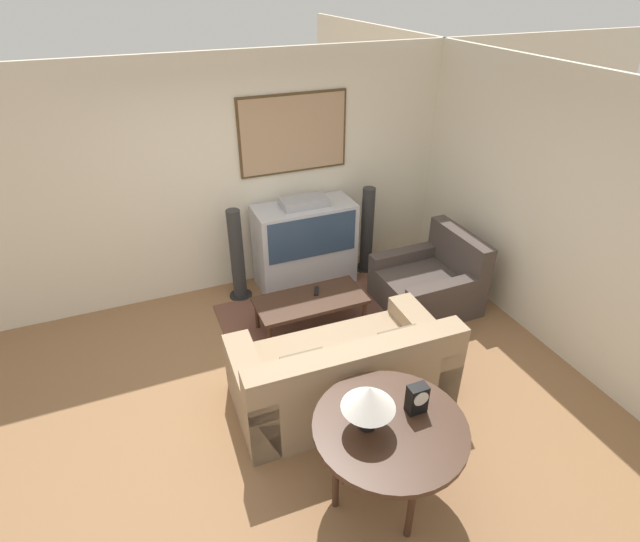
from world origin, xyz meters
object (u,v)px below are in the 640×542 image
(tv, at_px, (305,244))
(coffee_table, at_px, (310,302))
(couch, at_px, (343,374))
(speaker_tower_right, at_px, (367,232))
(console_table, at_px, (390,432))
(table_lamp, at_px, (369,398))
(speaker_tower_left, at_px, (237,257))
(mantel_clock, at_px, (417,399))
(armchair, at_px, (430,284))

(tv, distance_m, coffee_table, 0.98)
(couch, relative_size, speaker_tower_right, 1.71)
(coffee_table, distance_m, console_table, 2.13)
(table_lamp, bearing_deg, speaker_tower_left, 93.07)
(couch, distance_m, speaker_tower_left, 2.06)
(table_lamp, bearing_deg, mantel_clock, -0.20)
(couch, xyz_separation_m, armchair, (1.57, 1.01, -0.04))
(table_lamp, bearing_deg, armchair, 46.78)
(tv, bearing_deg, mantel_clock, -95.79)
(armchair, relative_size, console_table, 0.94)
(couch, xyz_separation_m, speaker_tower_right, (1.25, 2.00, 0.23))
(tv, height_order, speaker_tower_left, tv)
(coffee_table, distance_m, speaker_tower_left, 1.08)
(couch, relative_size, console_table, 1.80)
(speaker_tower_left, distance_m, speaker_tower_right, 1.68)
(armchair, distance_m, speaker_tower_left, 2.25)
(coffee_table, relative_size, speaker_tower_left, 1.04)
(tv, distance_m, speaker_tower_left, 0.84)
(armchair, bearing_deg, speaker_tower_left, -117.27)
(console_table, bearing_deg, coffee_table, 83.61)
(couch, distance_m, armchair, 1.86)
(tv, height_order, mantel_clock, tv)
(tv, bearing_deg, coffee_table, -107.63)
(coffee_table, height_order, mantel_clock, mantel_clock)
(coffee_table, xyz_separation_m, speaker_tower_left, (-0.55, 0.91, 0.18))
(couch, xyz_separation_m, coffee_table, (0.12, 1.09, 0.04))
(table_lamp, distance_m, mantel_clock, 0.41)
(tv, xyz_separation_m, armchair, (1.15, -1.00, -0.26))
(armchair, bearing_deg, speaker_tower_right, -163.17)
(couch, height_order, table_lamp, table_lamp)
(table_lamp, bearing_deg, speaker_tower_right, 62.73)
(couch, xyz_separation_m, console_table, (-0.11, -1.00, 0.37))
(armchair, distance_m, console_table, 2.65)
(mantel_clock, relative_size, speaker_tower_left, 0.20)
(armchair, xyz_separation_m, console_table, (-1.68, -2.01, 0.40))
(armchair, relative_size, coffee_table, 0.86)
(couch, height_order, console_table, couch)
(tv, xyz_separation_m, speaker_tower_left, (-0.84, -0.01, 0.00))
(tv, bearing_deg, speaker_tower_right, -0.38)
(table_lamp, height_order, speaker_tower_left, speaker_tower_left)
(coffee_table, xyz_separation_m, console_table, (-0.23, -2.09, 0.32))
(tv, xyz_separation_m, coffee_table, (-0.29, -0.92, -0.18))
(tv, xyz_separation_m, mantel_clock, (-0.30, -2.96, 0.32))
(couch, relative_size, speaker_tower_left, 1.71)
(console_table, bearing_deg, armchair, 50.05)
(console_table, xyz_separation_m, speaker_tower_left, (-0.31, 3.00, -0.14))
(couch, bearing_deg, armchair, -145.63)
(speaker_tower_right, bearing_deg, armchair, -72.47)
(speaker_tower_left, bearing_deg, tv, 0.38)
(armchair, bearing_deg, mantel_clock, -37.35)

